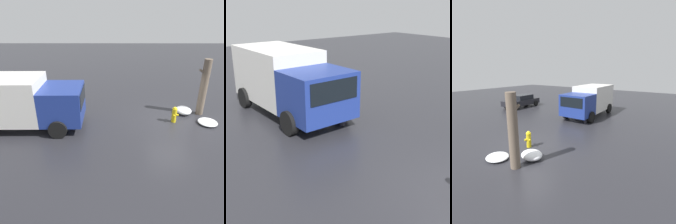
% 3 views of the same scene
% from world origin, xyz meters
% --- Properties ---
extents(ground_plane, '(60.00, 60.00, 0.00)m').
position_xyz_m(ground_plane, '(0.00, 0.00, 0.00)').
color(ground_plane, '#28282D').
extents(fire_hydrant, '(0.37, 0.46, 0.91)m').
position_xyz_m(fire_hydrant, '(-0.00, 0.00, 0.47)').
color(fire_hydrant, yellow).
rests_on(fire_hydrant, ground_plane).
extents(tree_trunk, '(0.64, 0.42, 3.25)m').
position_xyz_m(tree_trunk, '(-1.78, -1.04, 1.64)').
color(tree_trunk, '#6B5B4C').
rests_on(tree_trunk, ground_plane).
extents(delivery_truck, '(6.10, 2.71, 2.68)m').
position_xyz_m(delivery_truck, '(8.08, 0.51, 1.46)').
color(delivery_truck, navy).
rests_on(delivery_truck, ground_plane).
extents(pedestrian, '(0.35, 0.35, 1.61)m').
position_xyz_m(pedestrian, '(5.58, -0.42, 0.88)').
color(pedestrian, '#23232D').
rests_on(pedestrian, ground_plane).
extents(snow_pile_by_hydrant, '(1.02, 1.08, 0.20)m').
position_xyz_m(snow_pile_by_hydrant, '(-1.80, 0.23, 0.10)').
color(snow_pile_by_hydrant, white).
rests_on(snow_pile_by_hydrant, ground_plane).
extents(snow_pile_curbside, '(0.91, 1.07, 0.40)m').
position_xyz_m(snow_pile_curbside, '(-0.86, -1.08, 0.20)').
color(snow_pile_curbside, white).
rests_on(snow_pile_curbside, ground_plane).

